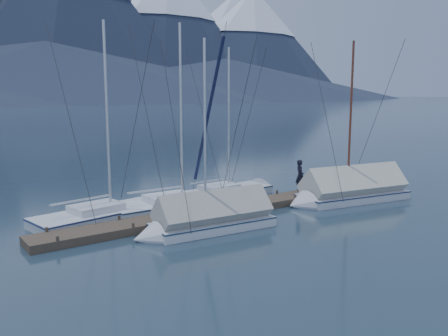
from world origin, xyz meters
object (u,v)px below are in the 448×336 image
(sailboat_open_right, at_px, (235,192))
(person, at_px, (300,176))
(sailboat_covered_far, at_px, (203,221))
(sailboat_covered_near, at_px, (345,193))
(sailboat_open_left, at_px, (120,213))
(sailboat_open_mid, at_px, (191,203))

(sailboat_open_right, height_order, person, sailboat_open_right)
(sailboat_covered_far, xyz_separation_m, person, (7.82, 2.27, 0.79))
(sailboat_open_right, distance_m, sailboat_covered_far, 7.27)
(sailboat_covered_near, distance_m, sailboat_covered_far, 9.08)
(sailboat_open_right, xyz_separation_m, person, (2.45, -2.63, 1.05))
(sailboat_open_left, distance_m, sailboat_covered_near, 11.63)
(sailboat_open_mid, xyz_separation_m, person, (5.96, -1.65, 1.04))
(sailboat_open_mid, distance_m, sailboat_open_right, 3.64)
(sailboat_covered_far, relative_size, person, 4.94)
(sailboat_covered_near, xyz_separation_m, sailboat_covered_far, (-9.08, -0.17, -0.04))
(person, bearing_deg, sailboat_covered_near, -125.03)
(sailboat_open_left, height_order, sailboat_open_right, sailboat_open_left)
(sailboat_open_mid, xyz_separation_m, sailboat_covered_far, (-1.86, -3.92, 0.25))
(sailboat_open_left, relative_size, person, 5.56)
(sailboat_covered_near, bearing_deg, person, 120.93)
(sailboat_open_left, distance_m, person, 9.87)
(person, bearing_deg, sailboat_open_right, 67.11)
(sailboat_covered_far, bearing_deg, sailboat_covered_near, 1.06)
(sailboat_open_right, bearing_deg, sailboat_open_mid, -164.38)
(sailboat_open_left, xyz_separation_m, sailboat_open_mid, (3.66, -0.35, 0.00))
(sailboat_covered_near, bearing_deg, sailboat_covered_far, -178.94)
(person, bearing_deg, sailboat_open_mid, 98.59)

